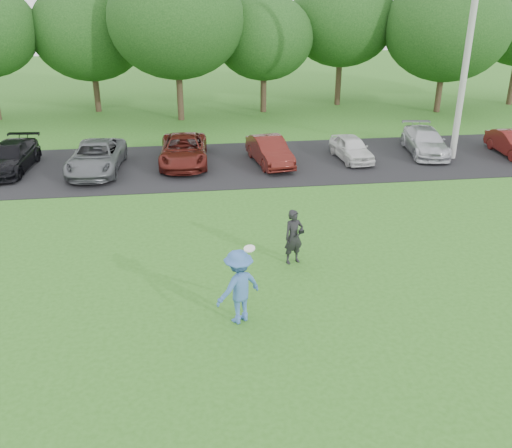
% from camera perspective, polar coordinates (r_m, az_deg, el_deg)
% --- Properties ---
extents(ground, '(100.00, 100.00, 0.00)m').
position_cam_1_polar(ground, '(13.94, 1.90, -10.77)').
color(ground, '#2E631C').
rests_on(ground, ground).
extents(parking_lot, '(32.00, 6.50, 0.03)m').
position_cam_1_polar(parking_lot, '(25.62, -2.77, 6.01)').
color(parking_lot, black).
rests_on(parking_lot, ground).
extents(utility_pole, '(0.28, 0.28, 10.74)m').
position_cam_1_polar(utility_pole, '(26.90, 20.59, 17.14)').
color(utility_pole, '#A5A6A0').
rests_on(utility_pole, ground).
extents(frisbee_player, '(1.43, 1.25, 2.09)m').
position_cam_1_polar(frisbee_player, '(13.86, -1.74, -6.27)').
color(frisbee_player, '#3C64A9').
rests_on(frisbee_player, ground).
extents(camera_bystander, '(0.70, 0.57, 1.67)m').
position_cam_1_polar(camera_bystander, '(16.67, 3.80, -1.29)').
color(camera_bystander, black).
rests_on(camera_bystander, ground).
extents(parked_cars, '(27.98, 5.11, 1.24)m').
position_cam_1_polar(parked_cars, '(25.37, -7.30, 7.11)').
color(parked_cars, '#581313').
rests_on(parked_cars, parking_lot).
extents(tree_row, '(42.39, 9.85, 8.64)m').
position_cam_1_polar(tree_row, '(34.34, -1.76, 19.01)').
color(tree_row, '#38281C').
rests_on(tree_row, ground).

